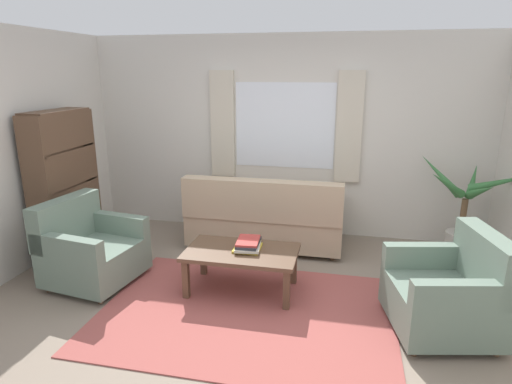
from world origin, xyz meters
The scene contains 11 objects.
ground_plane centered at (0.00, 0.00, 0.00)m, with size 6.24×6.24×0.00m, color gray.
wall_back centered at (0.00, 2.26, 1.30)m, with size 5.32×0.12×2.60m, color silver.
window_with_curtains centered at (0.00, 2.18, 1.45)m, with size 1.98×0.07×1.40m.
area_rug centered at (0.00, 0.00, 0.01)m, with size 2.65×1.89×0.01m, color #9E4C47.
couch centered at (-0.13, 1.57, 0.37)m, with size 1.90×0.82×0.92m.
armchair_left centered at (-1.73, 0.27, 0.35)m, with size 0.94×0.95×0.88m.
armchair_right centered at (1.73, 0.10, 0.35)m, with size 0.97×0.99×0.88m.
coffee_table centered at (-0.14, 0.40, 0.38)m, with size 1.10×0.64×0.44m.
book_stack_on_table centered at (-0.08, 0.45, 0.48)m, with size 0.28×0.37×0.09m.
potted_plant centered at (2.18, 1.73, 0.51)m, with size 1.19×0.87×1.20m.
bookshelf centered at (-2.35, 0.88, 0.90)m, with size 0.30×0.94×1.72m.
Camera 1 is at (0.83, -3.40, 2.14)m, focal length 30.23 mm.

